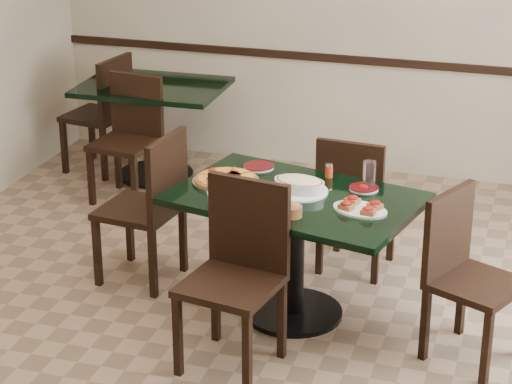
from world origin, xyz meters
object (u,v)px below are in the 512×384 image
(chair_near, at_px, (239,264))
(pepperoni_pizza, at_px, (226,179))
(chair_right, at_px, (464,267))
(bread_basket, at_px, (284,208))
(main_table, at_px, (295,225))
(chair_far, at_px, (354,198))
(chair_left, at_px, (152,200))
(back_chair_near, at_px, (130,131))
(bruschetta_platter, at_px, (360,207))
(back_chair_left, at_px, (105,108))
(back_table, at_px, (153,113))
(lasagna_casserole, at_px, (299,185))

(chair_near, bearing_deg, pepperoni_pizza, 123.82)
(chair_right, distance_m, bread_basket, 1.00)
(main_table, bearing_deg, chair_far, 85.37)
(chair_left, bearing_deg, main_table, 86.48)
(chair_near, height_order, back_chair_near, chair_near)
(bruschetta_platter, bearing_deg, pepperoni_pizza, -175.16)
(pepperoni_pizza, bearing_deg, chair_near, -65.82)
(main_table, xyz_separation_m, chair_right, (0.96, -0.14, -0.05))
(back_chair_left, bearing_deg, chair_right, 65.57)
(back_table, bearing_deg, back_chair_near, -91.10)
(pepperoni_pizza, relative_size, bruschetta_platter, 1.08)
(lasagna_casserole, bearing_deg, back_chair_left, 147.03)
(pepperoni_pizza, bearing_deg, chair_far, 41.77)
(chair_far, bearing_deg, back_chair_left, -23.06)
(chair_far, distance_m, bruschetta_platter, 0.83)
(chair_left, distance_m, back_chair_left, 2.02)
(chair_far, xyz_separation_m, chair_left, (-1.15, -0.48, 0.03))
(chair_near, relative_size, pepperoni_pizza, 2.55)
(pepperoni_pizza, relative_size, bread_basket, 1.80)
(back_chair_left, xyz_separation_m, lasagna_casserole, (2.06, -1.80, 0.27))
(chair_right, xyz_separation_m, lasagna_casserole, (-0.95, 0.19, 0.28))
(main_table, xyz_separation_m, bruschetta_platter, (0.39, -0.11, 0.21))
(back_chair_near, bearing_deg, pepperoni_pizza, -40.73)
(chair_right, xyz_separation_m, back_chair_left, (-3.01, 2.00, 0.01))
(back_chair_left, relative_size, bread_basket, 4.35)
(chair_far, height_order, bread_basket, chair_far)
(back_chair_near, xyz_separation_m, bruschetta_platter, (2.03, -1.53, 0.26))
(main_table, relative_size, back_chair_near, 1.62)
(chair_left, bearing_deg, back_chair_near, -144.36)
(back_table, height_order, chair_left, chair_left)
(back_table, height_order, back_chair_near, back_chair_near)
(chair_far, height_order, back_chair_left, back_chair_left)
(chair_right, relative_size, back_chair_left, 0.97)
(chair_left, xyz_separation_m, back_chair_near, (-0.70, 1.25, -0.02))
(main_table, xyz_separation_m, chair_near, (-0.15, -0.55, -0.01))
(chair_near, relative_size, bread_basket, 4.58)
(back_table, distance_m, chair_right, 3.29)
(chair_near, bearing_deg, main_table, 83.84)
(chair_right, bearing_deg, lasagna_casserole, 103.19)
(chair_left, xyz_separation_m, pepperoni_pizza, (0.51, -0.09, 0.23))
(chair_right, xyz_separation_m, chair_left, (-1.90, 0.31, 0.03))
(chair_near, bearing_deg, back_chair_near, 136.75)
(chair_left, xyz_separation_m, bread_basket, (0.96, -0.45, 0.25))
(main_table, relative_size, chair_far, 1.65)
(chair_near, bearing_deg, bruschetta_platter, 48.19)
(chair_near, xyz_separation_m, chair_left, (-0.79, 0.71, -0.02))
(pepperoni_pizza, relative_size, lasagna_casserole, 1.19)
(chair_left, bearing_deg, chair_right, 87.35)
(back_chair_near, bearing_deg, chair_near, -45.60)
(pepperoni_pizza, distance_m, lasagna_casserole, 0.44)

